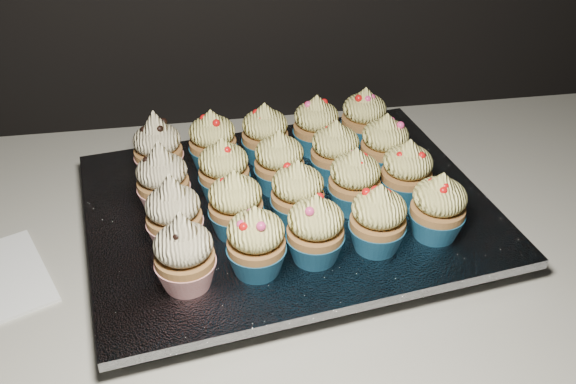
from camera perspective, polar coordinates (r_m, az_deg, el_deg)
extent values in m
cube|color=beige|center=(0.80, -6.34, -5.21)|extent=(2.44, 0.64, 0.04)
cube|color=black|center=(0.80, 0.00, -2.29)|extent=(0.49, 0.40, 0.02)
cube|color=silver|center=(0.79, 0.00, -1.31)|extent=(0.53, 0.44, 0.01)
cone|color=#A11816|center=(0.67, -9.01, -7.11)|extent=(0.06, 0.06, 0.03)
ellipsoid|color=beige|center=(0.65, -9.31, -4.62)|extent=(0.06, 0.06, 0.04)
cone|color=beige|center=(0.63, -9.54, -2.65)|extent=(0.03, 0.03, 0.03)
cone|color=#1A577C|center=(0.68, -2.79, -5.98)|extent=(0.06, 0.06, 0.03)
ellipsoid|color=#FDEE80|center=(0.66, -2.89, -3.48)|extent=(0.06, 0.06, 0.04)
cone|color=#FDEE80|center=(0.64, -2.95, -1.87)|extent=(0.03, 0.03, 0.02)
cone|color=#1A577C|center=(0.70, 2.40, -4.88)|extent=(0.06, 0.06, 0.03)
ellipsoid|color=#FDEE80|center=(0.67, 2.48, -2.39)|extent=(0.06, 0.06, 0.04)
cone|color=#FDEE80|center=(0.66, 2.53, -0.81)|extent=(0.03, 0.03, 0.02)
cone|color=#1A577C|center=(0.72, 7.85, -3.91)|extent=(0.06, 0.06, 0.03)
ellipsoid|color=#FDEE80|center=(0.69, 8.10, -1.46)|extent=(0.06, 0.06, 0.04)
cone|color=#FDEE80|center=(0.68, 8.26, 0.09)|extent=(0.03, 0.03, 0.02)
cone|color=#1A577C|center=(0.75, 12.97, -2.78)|extent=(0.06, 0.06, 0.03)
ellipsoid|color=#FDEE80|center=(0.72, 13.36, -0.40)|extent=(0.06, 0.06, 0.04)
cone|color=#FDEE80|center=(0.71, 13.60, 1.11)|extent=(0.03, 0.03, 0.02)
cone|color=#A11816|center=(0.73, -9.91, -3.55)|extent=(0.06, 0.06, 0.03)
ellipsoid|color=beige|center=(0.70, -10.21, -1.13)|extent=(0.06, 0.06, 0.04)
cone|color=beige|center=(0.69, -10.45, 0.75)|extent=(0.03, 0.03, 0.03)
cone|color=#1A577C|center=(0.73, -4.59, -2.60)|extent=(0.06, 0.06, 0.03)
ellipsoid|color=#FDEE80|center=(0.71, -4.73, -0.17)|extent=(0.06, 0.06, 0.04)
cone|color=#FDEE80|center=(0.70, -4.81, 1.37)|extent=(0.03, 0.03, 0.02)
cone|color=#1A577C|center=(0.75, 0.84, -1.64)|extent=(0.06, 0.06, 0.03)
ellipsoid|color=#FDEE80|center=(0.73, 0.87, 0.77)|extent=(0.06, 0.06, 0.04)
cone|color=#FDEE80|center=(0.71, 0.88, 2.30)|extent=(0.03, 0.03, 0.02)
cone|color=#1A577C|center=(0.77, 5.83, -0.47)|extent=(0.06, 0.06, 0.03)
ellipsoid|color=#FDEE80|center=(0.75, 6.00, 1.88)|extent=(0.06, 0.06, 0.04)
cone|color=#FDEE80|center=(0.74, 6.11, 3.38)|extent=(0.03, 0.03, 0.02)
cone|color=#1A577C|center=(0.80, 10.32, 0.32)|extent=(0.06, 0.06, 0.03)
ellipsoid|color=#FDEE80|center=(0.78, 10.61, 2.63)|extent=(0.06, 0.06, 0.04)
cone|color=#FDEE80|center=(0.77, 10.79, 4.08)|extent=(0.03, 0.03, 0.02)
cone|color=#A11816|center=(0.78, -10.87, -0.47)|extent=(0.06, 0.06, 0.03)
ellipsoid|color=beige|center=(0.76, -11.18, 1.85)|extent=(0.06, 0.06, 0.04)
cone|color=beige|center=(0.75, -11.42, 3.65)|extent=(0.03, 0.03, 0.03)
cone|color=#1A577C|center=(0.79, -5.62, 0.47)|extent=(0.06, 0.06, 0.03)
ellipsoid|color=#FDEE80|center=(0.77, -5.78, 2.80)|extent=(0.06, 0.06, 0.04)
cone|color=#FDEE80|center=(0.76, -5.88, 4.27)|extent=(0.03, 0.03, 0.02)
cone|color=#1A577C|center=(0.80, -0.77, 1.21)|extent=(0.06, 0.06, 0.03)
ellipsoid|color=#FDEE80|center=(0.78, -0.79, 3.52)|extent=(0.06, 0.06, 0.04)
cone|color=#FDEE80|center=(0.77, -0.80, 4.98)|extent=(0.03, 0.03, 0.02)
cone|color=#1A577C|center=(0.83, 4.13, 2.18)|extent=(0.06, 0.06, 0.03)
ellipsoid|color=#FDEE80|center=(0.81, 4.24, 4.45)|extent=(0.06, 0.06, 0.04)
cone|color=#FDEE80|center=(0.80, 4.31, 5.88)|extent=(0.03, 0.03, 0.02)
cone|color=#1A577C|center=(0.85, 8.43, 2.78)|extent=(0.06, 0.06, 0.03)
ellipsoid|color=#FDEE80|center=(0.83, 8.66, 5.01)|extent=(0.06, 0.06, 0.04)
cone|color=#FDEE80|center=(0.82, 8.80, 6.40)|extent=(0.03, 0.03, 0.02)
cone|color=#A11816|center=(0.85, -11.30, 2.35)|extent=(0.06, 0.06, 0.03)
ellipsoid|color=beige|center=(0.83, -11.59, 4.57)|extent=(0.06, 0.06, 0.04)
cone|color=beige|center=(0.81, -11.82, 6.27)|extent=(0.03, 0.03, 0.03)
cone|color=#1A577C|center=(0.85, -6.61, 3.14)|extent=(0.06, 0.06, 0.03)
ellipsoid|color=#FDEE80|center=(0.83, -6.78, 5.36)|extent=(0.06, 0.06, 0.04)
cone|color=#FDEE80|center=(0.82, -6.89, 6.76)|extent=(0.03, 0.03, 0.02)
cone|color=#1A577C|center=(0.86, -2.02, 3.80)|extent=(0.06, 0.06, 0.03)
ellipsoid|color=#FDEE80|center=(0.84, -2.07, 6.01)|extent=(0.06, 0.06, 0.04)
cone|color=#FDEE80|center=(0.83, -2.11, 7.40)|extent=(0.03, 0.03, 0.02)
cone|color=#1A577C|center=(0.88, 2.48, 4.57)|extent=(0.06, 0.06, 0.03)
ellipsoid|color=#FDEE80|center=(0.86, 2.54, 6.74)|extent=(0.06, 0.06, 0.04)
cone|color=#FDEE80|center=(0.85, 2.58, 8.10)|extent=(0.03, 0.03, 0.02)
cone|color=#1A577C|center=(0.91, 6.66, 5.26)|extent=(0.06, 0.06, 0.03)
ellipsoid|color=#FDEE80|center=(0.89, 6.82, 7.39)|extent=(0.06, 0.06, 0.04)
cone|color=#FDEE80|center=(0.88, 6.93, 8.72)|extent=(0.03, 0.03, 0.02)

